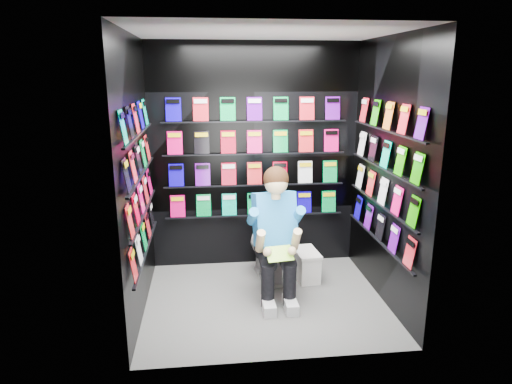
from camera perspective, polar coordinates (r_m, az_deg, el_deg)
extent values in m
plane|color=#5C5C59|center=(4.78, 1.14, -13.41)|extent=(2.40, 2.40, 0.00)
plane|color=white|center=(4.23, 1.32, 19.38)|extent=(2.40, 2.40, 0.00)
cube|color=black|center=(5.30, -0.22, 4.33)|extent=(2.40, 0.04, 2.60)
cube|color=black|center=(3.37, 3.48, -1.78)|extent=(2.40, 0.04, 2.60)
cube|color=black|center=(4.34, -14.70, 1.50)|extent=(0.04, 2.00, 2.60)
cube|color=black|center=(4.64, 16.09, 2.25)|extent=(0.04, 2.00, 2.60)
imported|color=white|center=(5.14, 1.60, -6.82)|extent=(0.52, 0.80, 0.73)
cube|color=silver|center=(5.22, 6.29, -9.16)|extent=(0.25, 0.42, 0.30)
cube|color=silver|center=(5.16, 6.34, -7.49)|extent=(0.28, 0.44, 0.03)
cube|color=green|center=(4.40, 2.96, -7.70)|extent=(0.27, 0.18, 0.11)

